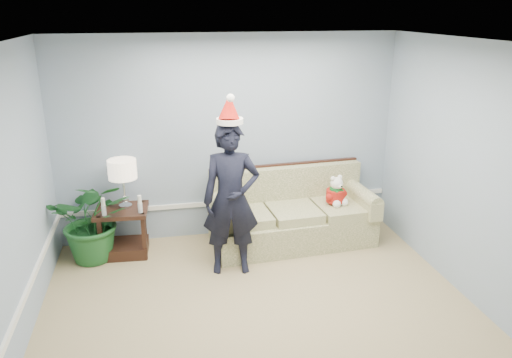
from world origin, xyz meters
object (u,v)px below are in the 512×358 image
object	(u,v)px
teddy_bear	(336,194)
houseplant	(93,219)
man	(231,200)
table_lamp	(122,171)
side_table	(124,236)
sofa	(291,216)

from	to	relation	value
teddy_bear	houseplant	bearing A→B (deg)	158.73
houseplant	man	world-z (taller)	man
table_lamp	teddy_bear	bearing A→B (deg)	-4.46
teddy_bear	side_table	bearing A→B (deg)	157.12
sofa	table_lamp	world-z (taller)	table_lamp
table_lamp	houseplant	bearing A→B (deg)	-162.91
table_lamp	sofa	bearing A→B (deg)	-3.06
side_table	teddy_bear	world-z (taller)	teddy_bear
table_lamp	man	size ratio (longest dim) A/B	0.34
sofa	man	size ratio (longest dim) A/B	1.20
side_table	man	distance (m)	1.59
sofa	teddy_bear	xyz separation A→B (m)	(0.58, -0.10, 0.31)
side_table	man	bearing A→B (deg)	-28.06
sofa	houseplant	world-z (taller)	houseplant
sofa	side_table	xyz separation A→B (m)	(-2.18, 0.06, -0.11)
sofa	teddy_bear	distance (m)	0.67
side_table	teddy_bear	bearing A→B (deg)	-3.32
sofa	houseplant	xyz separation A→B (m)	(-2.51, -0.01, 0.18)
table_lamp	side_table	bearing A→B (deg)	-135.62
side_table	teddy_bear	size ratio (longest dim) A/B	1.66
sofa	man	xyz separation A→B (m)	(-0.90, -0.62, 0.55)
side_table	table_lamp	size ratio (longest dim) A/B	1.09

